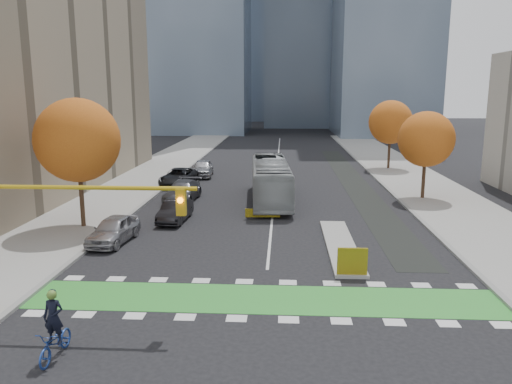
# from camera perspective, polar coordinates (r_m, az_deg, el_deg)

# --- Properties ---
(ground) EXTENTS (300.00, 300.00, 0.00)m
(ground) POSITION_cam_1_polar(r_m,az_deg,el_deg) (20.11, 0.80, -13.84)
(ground) COLOR black
(ground) RESTS_ON ground
(sidewalk_west) EXTENTS (7.00, 120.00, 0.15)m
(sidewalk_west) POSITION_cam_1_polar(r_m,az_deg,el_deg) (41.62, -16.89, -0.87)
(sidewalk_west) COLOR gray
(sidewalk_west) RESTS_ON ground
(sidewalk_east) EXTENTS (7.00, 120.00, 0.15)m
(sidewalk_east) POSITION_cam_1_polar(r_m,az_deg,el_deg) (41.14, 21.19, -1.30)
(sidewalk_east) COLOR gray
(sidewalk_east) RESTS_ON ground
(curb_west) EXTENTS (0.30, 120.00, 0.16)m
(curb_west) POSITION_cam_1_polar(r_m,az_deg,el_deg) (40.55, -12.24, -0.95)
(curb_west) COLOR gray
(curb_west) RESTS_ON ground
(curb_east) EXTENTS (0.30, 120.00, 0.16)m
(curb_east) POSITION_cam_1_polar(r_m,az_deg,el_deg) (40.19, 16.44, -1.27)
(curb_east) COLOR gray
(curb_east) RESTS_ON ground
(bike_crossing) EXTENTS (20.00, 3.00, 0.01)m
(bike_crossing) POSITION_cam_1_polar(r_m,az_deg,el_deg) (21.47, 0.98, -12.12)
(bike_crossing) COLOR green
(bike_crossing) RESTS_ON ground
(centre_line) EXTENTS (0.15, 70.00, 0.01)m
(centre_line) POSITION_cam_1_polar(r_m,az_deg,el_deg) (58.80, 2.44, 3.03)
(centre_line) COLOR silver
(centre_line) RESTS_ON ground
(bike_lane_paint) EXTENTS (2.50, 50.00, 0.01)m
(bike_lane_paint) POSITION_cam_1_polar(r_m,az_deg,el_deg) (49.39, 11.01, 1.21)
(bike_lane_paint) COLOR black
(bike_lane_paint) RESTS_ON ground
(median_island) EXTENTS (1.60, 10.00, 0.16)m
(median_island) POSITION_cam_1_polar(r_m,az_deg,el_deg) (28.66, 9.63, -6.00)
(median_island) COLOR gray
(median_island) RESTS_ON ground
(hazard_board) EXTENTS (1.40, 0.12, 1.30)m
(hazard_board) POSITION_cam_1_polar(r_m,az_deg,el_deg) (23.91, 10.95, -7.79)
(hazard_board) COLOR yellow
(hazard_board) RESTS_ON median_island
(tree_west) EXTENTS (5.20, 5.20, 8.22)m
(tree_west) POSITION_cam_1_polar(r_m,az_deg,el_deg) (32.88, -19.71, 5.59)
(tree_west) COLOR #332114
(tree_west) RESTS_ON ground
(tree_east_near) EXTENTS (4.40, 4.40, 7.08)m
(tree_east_near) POSITION_cam_1_polar(r_m,az_deg,el_deg) (41.88, 18.87, 5.72)
(tree_east_near) COLOR #332114
(tree_east_near) RESTS_ON ground
(tree_east_far) EXTENTS (4.80, 4.80, 7.65)m
(tree_east_far) POSITION_cam_1_polar(r_m,az_deg,el_deg) (57.49, 15.13, 7.70)
(tree_east_far) COLOR #332114
(tree_east_far) RESTS_ON ground
(traffic_signal_west) EXTENTS (8.53, 0.56, 5.20)m
(traffic_signal_west) POSITION_cam_1_polar(r_m,az_deg,el_deg) (20.19, -22.35, -2.47)
(traffic_signal_west) COLOR #BF9914
(traffic_signal_west) RESTS_ON ground
(cyclist) EXTENTS (0.80, 2.07, 2.35)m
(cyclist) POSITION_cam_1_polar(r_m,az_deg,el_deg) (18.10, -21.98, -14.98)
(cyclist) COLOR navy
(cyclist) RESTS_ON ground
(bus) EXTENTS (3.59, 12.19, 3.35)m
(bus) POSITION_cam_1_polar(r_m,az_deg,el_deg) (39.41, 1.68, 1.33)
(bus) COLOR #9DA2A4
(bus) RESTS_ON ground
(parked_car_a) EXTENTS (2.28, 4.69, 1.54)m
(parked_car_a) POSITION_cam_1_polar(r_m,az_deg,el_deg) (29.92, -15.97, -4.16)
(parked_car_a) COLOR #9D9CA2
(parked_car_a) RESTS_ON ground
(parked_car_b) EXTENTS (1.76, 4.42, 1.43)m
(parked_car_b) POSITION_cam_1_polar(r_m,az_deg,el_deg) (33.92, -9.23, -2.14)
(parked_car_b) COLOR black
(parked_car_b) RESTS_ON ground
(parked_car_c) EXTENTS (2.55, 5.55, 1.57)m
(parked_car_c) POSITION_cam_1_polar(r_m,az_deg,el_deg) (40.14, -8.39, 0.10)
(parked_car_c) COLOR #4C4C51
(parked_car_c) RESTS_ON ground
(parked_car_d) EXTENTS (3.05, 5.81, 1.56)m
(parked_car_d) POSITION_cam_1_polar(r_m,az_deg,el_deg) (46.90, -8.84, 1.71)
(parked_car_d) COLOR black
(parked_car_d) RESTS_ON ground
(parked_car_e) EXTENTS (2.37, 5.15, 1.71)m
(parked_car_e) POSITION_cam_1_polar(r_m,az_deg,el_deg) (51.48, -6.12, 2.72)
(parked_car_e) COLOR #A7A8AD
(parked_car_e) RESTS_ON ground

